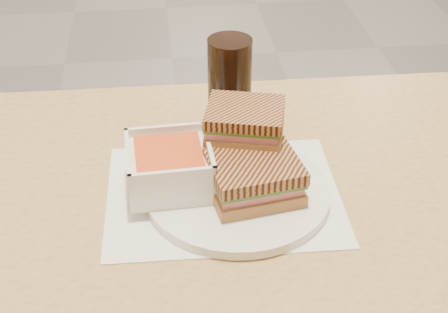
{
  "coord_description": "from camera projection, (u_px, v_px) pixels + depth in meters",
  "views": [
    {
      "loc": [
        -0.08,
        -2.77,
        1.36
      ],
      "look_at": [
        0.01,
        -2.0,
        0.82
      ],
      "focal_mm": 51.76,
      "sensor_mm": 36.0,
      "label": 1
    }
  ],
  "objects": [
    {
      "name": "cola_glass",
      "position": [
        230.0,
        83.0,
        1.1
      ],
      "size": [
        0.08,
        0.08,
        0.16
      ],
      "color": "black",
      "rests_on": "main_table"
    },
    {
      "name": "plate",
      "position": [
        238.0,
        192.0,
        0.97
      ],
      "size": [
        0.28,
        0.28,
        0.01
      ],
      "color": "white",
      "rests_on": "tray_liner"
    },
    {
      "name": "tray_liner",
      "position": [
        223.0,
        194.0,
        0.98
      ],
      "size": [
        0.36,
        0.28,
        0.0
      ],
      "color": "white",
      "rests_on": "main_table"
    },
    {
      "name": "panini_upper",
      "position": [
        245.0,
        122.0,
        0.98
      ],
      "size": [
        0.14,
        0.12,
        0.05
      ],
      "color": "#B17C44",
      "rests_on": "panini_lower"
    },
    {
      "name": "main_table",
      "position": [
        181.0,
        250.0,
        1.05
      ],
      "size": [
        1.21,
        0.72,
        0.75
      ],
      "color": "tan",
      "rests_on": "ground"
    },
    {
      "name": "panini_lower",
      "position": [
        254.0,
        177.0,
        0.94
      ],
      "size": [
        0.14,
        0.13,
        0.06
      ],
      "color": "#B17C44",
      "rests_on": "plate"
    },
    {
      "name": "soup_bowl",
      "position": [
        170.0,
        168.0,
        0.96
      ],
      "size": [
        0.13,
        0.13,
        0.07
      ],
      "color": "white",
      "rests_on": "plate"
    }
  ]
}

